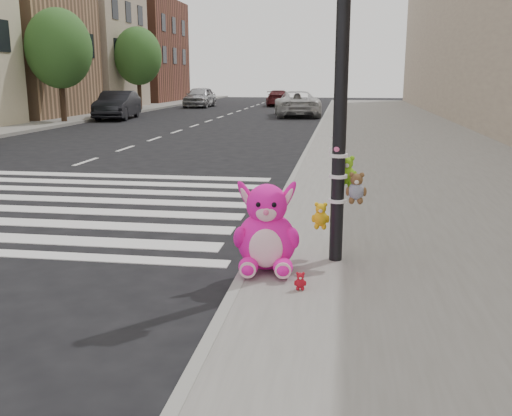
% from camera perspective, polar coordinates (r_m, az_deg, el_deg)
% --- Properties ---
extents(ground, '(120.00, 120.00, 0.00)m').
position_cam_1_polar(ground, '(6.14, -17.86, -10.21)').
color(ground, black).
rests_on(ground, ground).
extents(sidewalk_near, '(7.00, 80.00, 0.14)m').
position_cam_1_polar(sidewalk_near, '(15.38, 17.42, 3.90)').
color(sidewalk_near, slate).
rests_on(sidewalk_near, ground).
extents(curb_edge, '(0.12, 80.00, 0.15)m').
position_cam_1_polar(curb_edge, '(15.23, 4.46, 4.38)').
color(curb_edge, gray).
rests_on(curb_edge, ground).
extents(bld_far_c, '(6.00, 8.00, 8.00)m').
position_cam_1_polar(bld_far_c, '(35.97, -22.42, 14.74)').
color(bld_far_c, '#A17856').
rests_on(bld_far_c, ground).
extents(bld_far_d, '(6.00, 8.00, 10.00)m').
position_cam_1_polar(bld_far_d, '(44.02, -16.35, 16.01)').
color(bld_far_d, tan).
rests_on(bld_far_d, ground).
extents(bld_far_e, '(6.00, 10.00, 9.00)m').
position_cam_1_polar(bld_far_e, '(54.19, -11.31, 15.10)').
color(bld_far_e, brown).
rests_on(bld_far_e, ground).
extents(signal_pole, '(0.67, 0.49, 4.00)m').
position_cam_1_polar(signal_pole, '(6.85, 8.53, 8.52)').
color(signal_pole, black).
rests_on(signal_pole, sidewalk_near).
extents(tree_far_b, '(3.20, 3.20, 5.44)m').
position_cam_1_polar(tree_far_b, '(30.39, -19.11, 14.81)').
color(tree_far_b, '#382619').
rests_on(tree_far_b, sidewalk_far).
extents(tree_far_c, '(3.20, 3.20, 5.44)m').
position_cam_1_polar(tree_far_c, '(40.48, -11.73, 14.64)').
color(tree_far_c, '#382619').
rests_on(tree_far_c, sidewalk_far).
extents(pink_bunny, '(0.77, 0.84, 1.08)m').
position_cam_1_polar(pink_bunny, '(6.61, 1.06, -2.57)').
color(pink_bunny, '#FF15AB').
rests_on(pink_bunny, sidewalk_near).
extents(red_teddy, '(0.14, 0.11, 0.20)m').
position_cam_1_polar(red_teddy, '(6.11, 4.45, -7.29)').
color(red_teddy, '#B01120').
rests_on(red_teddy, sidewalk_near).
extents(car_dark_far, '(2.25, 4.89, 1.55)m').
position_cam_1_polar(car_dark_far, '(33.03, -13.69, 9.97)').
color(car_dark_far, black).
rests_on(car_dark_far, ground).
extents(car_white_near, '(3.27, 5.70, 1.50)m').
position_cam_1_polar(car_white_near, '(34.57, 4.07, 10.37)').
color(car_white_near, silver).
rests_on(car_white_near, ground).
extents(car_maroon_near, '(1.96, 4.38, 1.25)m').
position_cam_1_polar(car_maroon_near, '(46.60, 2.25, 10.94)').
color(car_maroon_near, '#55181C').
rests_on(car_maroon_near, ground).
extents(car_silver_deep, '(1.87, 4.61, 1.57)m').
position_cam_1_polar(car_silver_deep, '(44.79, -5.64, 11.00)').
color(car_silver_deep, '#A9AAAE').
rests_on(car_silver_deep, ground).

